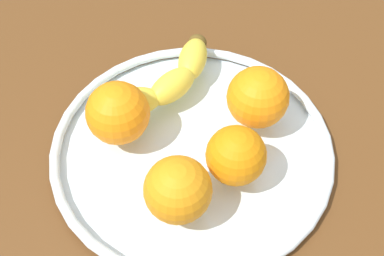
{
  "coord_description": "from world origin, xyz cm",
  "views": [
    {
      "loc": [
        -16.17,
        -31.21,
        49.93
      ],
      "look_at": [
        0.0,
        0.0,
        4.8
      ],
      "focal_mm": 46.98,
      "sensor_mm": 36.0,
      "label": 1
    }
  ],
  "objects_px": {
    "orange_front_left": "(236,155)",
    "orange_front_right": "(178,190)",
    "fruit_bowl": "(192,148)",
    "orange_back_right": "(118,113)",
    "orange_back_left": "(256,95)",
    "banana": "(168,80)"
  },
  "relations": [
    {
      "from": "orange_front_left",
      "to": "orange_front_right",
      "type": "bearing_deg",
      "value": -171.82
    },
    {
      "from": "fruit_bowl",
      "to": "orange_back_right",
      "type": "relative_size",
      "value": 4.53
    },
    {
      "from": "orange_back_left",
      "to": "orange_front_right",
      "type": "distance_m",
      "value": 0.16
    },
    {
      "from": "orange_front_left",
      "to": "orange_front_right",
      "type": "distance_m",
      "value": 0.08
    },
    {
      "from": "fruit_bowl",
      "to": "banana",
      "type": "relative_size",
      "value": 1.93
    },
    {
      "from": "banana",
      "to": "orange_front_left",
      "type": "distance_m",
      "value": 0.15
    },
    {
      "from": "orange_front_left",
      "to": "orange_back_right",
      "type": "distance_m",
      "value": 0.14
    },
    {
      "from": "banana",
      "to": "orange_back_left",
      "type": "distance_m",
      "value": 0.12
    },
    {
      "from": "fruit_bowl",
      "to": "banana",
      "type": "height_order",
      "value": "banana"
    },
    {
      "from": "orange_back_left",
      "to": "orange_back_right",
      "type": "bearing_deg",
      "value": 162.45
    },
    {
      "from": "orange_back_left",
      "to": "orange_front_right",
      "type": "height_order",
      "value": "orange_back_left"
    },
    {
      "from": "banana",
      "to": "orange_front_right",
      "type": "height_order",
      "value": "orange_front_right"
    },
    {
      "from": "banana",
      "to": "orange_front_left",
      "type": "height_order",
      "value": "orange_front_left"
    },
    {
      "from": "orange_front_left",
      "to": "orange_back_right",
      "type": "height_order",
      "value": "orange_back_right"
    },
    {
      "from": "fruit_bowl",
      "to": "orange_back_right",
      "type": "xyz_separation_m",
      "value": [
        -0.07,
        0.05,
        0.05
      ]
    },
    {
      "from": "banana",
      "to": "orange_back_left",
      "type": "bearing_deg",
      "value": -66.92
    },
    {
      "from": "banana",
      "to": "orange_front_right",
      "type": "xyz_separation_m",
      "value": [
        -0.06,
        -0.16,
        0.02
      ]
    },
    {
      "from": "fruit_bowl",
      "to": "orange_front_left",
      "type": "bearing_deg",
      "value": -67.7
    },
    {
      "from": "orange_back_left",
      "to": "orange_front_left",
      "type": "bearing_deg",
      "value": -135.53
    },
    {
      "from": "banana",
      "to": "orange_front_right",
      "type": "relative_size",
      "value": 2.44
    },
    {
      "from": "fruit_bowl",
      "to": "orange_back_left",
      "type": "bearing_deg",
      "value": 2.87
    },
    {
      "from": "orange_back_left",
      "to": "orange_front_right",
      "type": "bearing_deg",
      "value": -152.27
    }
  ]
}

